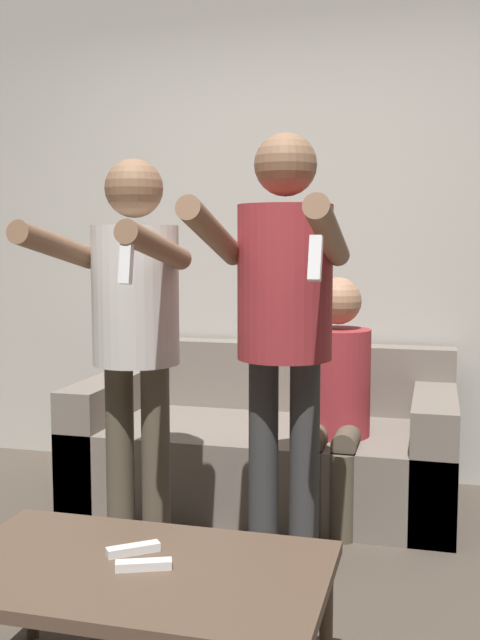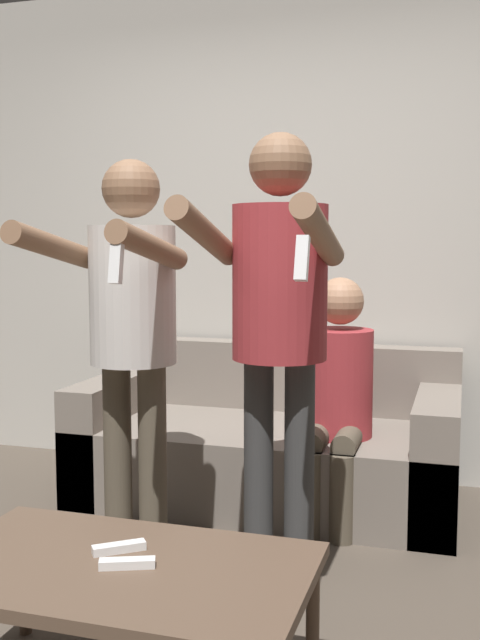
{
  "view_description": "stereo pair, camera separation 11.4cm",
  "coord_description": "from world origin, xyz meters",
  "px_view_note": "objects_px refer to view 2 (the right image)",
  "views": [
    {
      "loc": [
        0.77,
        -2.24,
        1.28
      ],
      "look_at": [
        -0.04,
        0.86,
        0.95
      ],
      "focal_mm": 42.0,
      "sensor_mm": 36.0,
      "label": 1
    },
    {
      "loc": [
        0.88,
        -2.21,
        1.28
      ],
      "look_at": [
        -0.04,
        0.86,
        0.95
      ],
      "focal_mm": 42.0,
      "sensor_mm": 36.0,
      "label": 2
    }
  ],
  "objects_px": {
    "person_seated": "(337,390)",
    "person_standing_right": "(278,307)",
    "couch": "(269,447)",
    "remote_far": "(119,548)",
    "person_standing_left": "(131,317)",
    "remote_near": "(127,563)",
    "coffee_table": "(120,577)"
  },
  "relations": [
    {
      "from": "person_standing_left",
      "to": "person_seated",
      "type": "bearing_deg",
      "value": 49.65
    },
    {
      "from": "person_seated",
      "to": "remote_far",
      "type": "xyz_separation_m",
      "value": [
        -0.37,
        -1.52,
        -0.18
      ]
    },
    {
      "from": "person_standing_right",
      "to": "remote_near",
      "type": "xyz_separation_m",
      "value": [
        -0.21,
        -0.83,
        -0.63
      ]
    },
    {
      "from": "couch",
      "to": "coffee_table",
      "type": "distance_m",
      "value": 1.8
    },
    {
      "from": "person_standing_left",
      "to": "coffee_table",
      "type": "distance_m",
      "value": 1.08
    },
    {
      "from": "couch",
      "to": "coffee_table",
      "type": "relative_size",
      "value": 1.78
    },
    {
      "from": "person_standing_left",
      "to": "remote_far",
      "type": "relative_size",
      "value": 11.31
    },
    {
      "from": "coffee_table",
      "to": "remote_near",
      "type": "height_order",
      "value": "remote_near"
    },
    {
      "from": "remote_far",
      "to": "person_seated",
      "type": "bearing_deg",
      "value": 76.46
    },
    {
      "from": "person_seated",
      "to": "remote_near",
      "type": "bearing_deg",
      "value": -100.53
    },
    {
      "from": "person_standing_left",
      "to": "coffee_table",
      "type": "relative_size",
      "value": 1.53
    },
    {
      "from": "person_standing_right",
      "to": "remote_near",
      "type": "height_order",
      "value": "person_standing_right"
    },
    {
      "from": "couch",
      "to": "person_standing_right",
      "type": "relative_size",
      "value": 1.11
    },
    {
      "from": "person_seated",
      "to": "remote_far",
      "type": "bearing_deg",
      "value": -103.54
    },
    {
      "from": "couch",
      "to": "person_seated",
      "type": "bearing_deg",
      "value": -28.68
    },
    {
      "from": "person_standing_left",
      "to": "person_seated",
      "type": "distance_m",
      "value": 1.1
    },
    {
      "from": "couch",
      "to": "person_standing_left",
      "type": "height_order",
      "value": "person_standing_left"
    },
    {
      "from": "person_seated",
      "to": "person_standing_right",
      "type": "bearing_deg",
      "value": -96.38
    },
    {
      "from": "person_standing_left",
      "to": "person_seated",
      "type": "height_order",
      "value": "person_standing_left"
    },
    {
      "from": "remote_near",
      "to": "person_standing_right",
      "type": "bearing_deg",
      "value": 75.64
    },
    {
      "from": "person_standing_right",
      "to": "person_standing_left",
      "type": "bearing_deg",
      "value": -179.91
    },
    {
      "from": "couch",
      "to": "remote_far",
      "type": "relative_size",
      "value": 13.12
    },
    {
      "from": "person_seated",
      "to": "person_standing_left",
      "type": "bearing_deg",
      "value": -130.35
    },
    {
      "from": "couch",
      "to": "person_standing_right",
      "type": "distance_m",
      "value": 1.3
    },
    {
      "from": "couch",
      "to": "person_seated",
      "type": "distance_m",
      "value": 0.56
    },
    {
      "from": "coffee_table",
      "to": "remote_far",
      "type": "distance_m",
      "value": 0.1
    },
    {
      "from": "couch",
      "to": "person_standing_left",
      "type": "bearing_deg",
      "value": -106.27
    },
    {
      "from": "person_standing_left",
      "to": "remote_near",
      "type": "xyz_separation_m",
      "value": [
        0.36,
        -0.83,
        -0.58
      ]
    },
    {
      "from": "person_seated",
      "to": "coffee_table",
      "type": "distance_m",
      "value": 1.64
    },
    {
      "from": "coffee_table",
      "to": "remote_far",
      "type": "bearing_deg",
      "value": 117.63
    },
    {
      "from": "person_seated",
      "to": "remote_far",
      "type": "height_order",
      "value": "person_seated"
    },
    {
      "from": "couch",
      "to": "person_standing_right",
      "type": "height_order",
      "value": "person_standing_right"
    }
  ]
}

